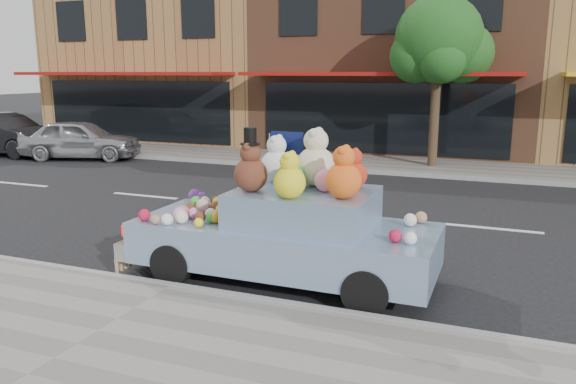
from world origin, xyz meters
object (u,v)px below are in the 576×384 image
at_px(car_silver, 81,139).
at_px(car_dark, 3,134).
at_px(street_tree, 439,47).
at_px(art_car, 286,227).

distance_m(car_silver, car_dark, 3.30).
distance_m(street_tree, car_silver, 12.23).
bearing_deg(street_tree, art_car, -94.12).
xyz_separation_m(street_tree, art_car, (-0.76, -10.51, -2.90)).
distance_m(street_tree, art_car, 10.93).
bearing_deg(car_silver, street_tree, -95.89).
xyz_separation_m(car_silver, art_car, (10.85, -8.15, 0.11)).
bearing_deg(car_silver, car_dark, 76.87).
xyz_separation_m(street_tree, car_silver, (-11.61, -2.37, -3.01)).
height_order(street_tree, car_dark, street_tree).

